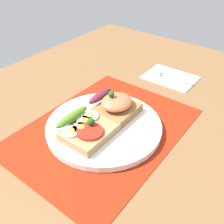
{
  "coord_description": "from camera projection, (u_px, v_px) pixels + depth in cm",
  "views": [
    {
      "loc": [
        -34.87,
        -28.8,
        38.19
      ],
      "look_at": [
        3.0,
        0.0,
        3.19
      ],
      "focal_mm": 41.8,
      "sensor_mm": 36.0,
      "label": 1
    }
  ],
  "objects": [
    {
      "name": "sandwich_egg_tomato",
      "position": [
        86.0,
        129.0,
        0.54
      ],
      "size": [
        10.56,
        10.0,
        4.06
      ],
      "color": "#A88153",
      "rests_on": "plate"
    },
    {
      "name": "sandwich_salmon",
      "position": [
        114.0,
        105.0,
        0.6
      ],
      "size": [
        9.25,
        9.87,
        5.99
      ],
      "color": "olive",
      "rests_on": "plate"
    },
    {
      "name": "placemat",
      "position": [
        104.0,
        129.0,
        0.59
      ],
      "size": [
        40.77,
        30.13,
        0.3
      ],
      "primitive_type": "cube",
      "color": "maroon",
      "rests_on": "ground_plane"
    },
    {
      "name": "plate",
      "position": [
        104.0,
        126.0,
        0.58
      ],
      "size": [
        25.78,
        25.78,
        1.39
      ],
      "primitive_type": "cylinder",
      "color": "white",
      "rests_on": "placemat"
    },
    {
      "name": "ground_plane",
      "position": [
        104.0,
        135.0,
        0.6
      ],
      "size": [
        120.0,
        90.0,
        3.2
      ],
      "primitive_type": "cube",
      "color": "brown"
    },
    {
      "name": "fork",
      "position": [
        169.0,
        76.0,
        0.78
      ],
      "size": [
        1.62,
        13.85,
        0.32
      ],
      "color": "#B7B7BC",
      "rests_on": "napkin"
    },
    {
      "name": "napkin",
      "position": [
        170.0,
        77.0,
        0.78
      ],
      "size": [
        11.03,
        14.69,
        0.6
      ],
      "primitive_type": "cube",
      "color": "white",
      "rests_on": "ground_plane"
    }
  ]
}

